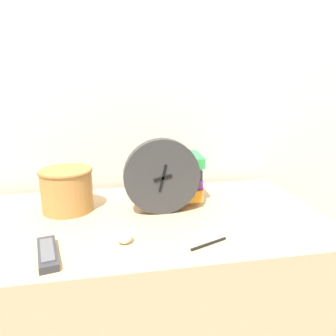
% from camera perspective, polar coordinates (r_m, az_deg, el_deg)
% --- Properties ---
extents(wall_back, '(6.00, 0.04, 2.40)m').
position_cam_1_polar(wall_back, '(1.42, -7.56, 14.81)').
color(wall_back, silver).
rests_on(wall_back, ground_plane).
extents(desk, '(1.28, 0.66, 0.75)m').
position_cam_1_polar(desk, '(1.32, -5.07, -23.77)').
color(desk, tan).
rests_on(desk, ground_plane).
extents(desk_clock, '(0.26, 0.04, 0.26)m').
position_cam_1_polar(desk_clock, '(1.11, -1.06, -1.53)').
color(desk_clock, '#333333').
rests_on(desk_clock, desk).
extents(book_stack, '(0.25, 0.21, 0.18)m').
position_cam_1_polar(book_stack, '(1.25, 0.98, -1.77)').
color(book_stack, white).
rests_on(book_stack, desk).
extents(basket, '(0.18, 0.18, 0.15)m').
position_cam_1_polar(basket, '(1.21, -17.22, -3.42)').
color(basket, '#B27A3D').
rests_on(basket, desk).
extents(tv_remote, '(0.08, 0.18, 0.02)m').
position_cam_1_polar(tv_remote, '(0.94, -20.24, -13.74)').
color(tv_remote, '#333338').
rests_on(tv_remote, desk).
extents(crumpled_paper_ball, '(0.05, 0.05, 0.05)m').
position_cam_1_polar(crumpled_paper_ball, '(0.95, -7.64, -11.61)').
color(crumpled_paper_ball, white).
rests_on(crumpled_paper_ball, desk).
extents(pen, '(0.12, 0.06, 0.01)m').
position_cam_1_polar(pen, '(0.95, 7.11, -12.96)').
color(pen, black).
rests_on(pen, desk).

